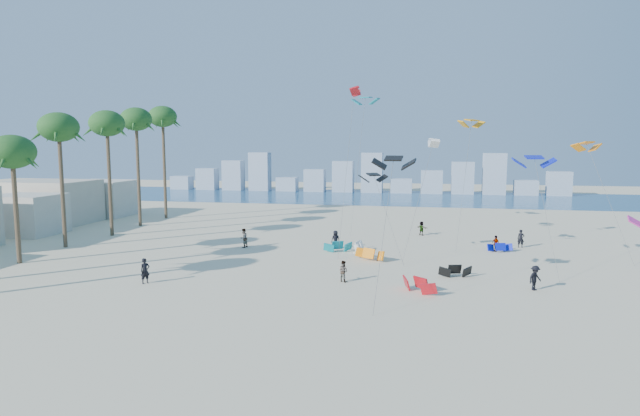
# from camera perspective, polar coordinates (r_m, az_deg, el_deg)

# --- Properties ---
(ground) EXTENTS (220.00, 220.00, 0.00)m
(ground) POSITION_cam_1_polar(r_m,az_deg,el_deg) (33.14, -10.63, -10.92)
(ground) COLOR beige
(ground) RESTS_ON ground
(ocean) EXTENTS (220.00, 220.00, 0.00)m
(ocean) POSITION_cam_1_polar(r_m,az_deg,el_deg) (102.46, 4.35, 1.23)
(ocean) COLOR navy
(ocean) RESTS_ON ground
(kitesurfer_near) EXTENTS (0.78, 0.81, 1.86)m
(kitesurfer_near) POSITION_cam_1_polar(r_m,az_deg,el_deg) (40.55, -18.47, -6.50)
(kitesurfer_near) COLOR black
(kitesurfer_near) RESTS_ON ground
(kitesurfer_mid) EXTENTS (0.97, 0.91, 1.58)m
(kitesurfer_mid) POSITION_cam_1_polar(r_m,az_deg,el_deg) (39.08, 2.54, -6.86)
(kitesurfer_mid) COLOR gray
(kitesurfer_mid) RESTS_ON ground
(kitesurfers_far) EXTENTS (27.64, 22.60, 1.89)m
(kitesurfers_far) POSITION_cam_1_polar(r_m,az_deg,el_deg) (49.86, 8.79, -3.84)
(kitesurfers_far) COLOR black
(kitesurfers_far) RESTS_ON ground
(grounded_kites) EXTENTS (18.16, 17.16, 0.96)m
(grounded_kites) POSITION_cam_1_polar(r_m,az_deg,el_deg) (45.58, 8.51, -5.39)
(grounded_kites) COLOR #0B7B8A
(grounded_kites) RESTS_ON ground
(flying_kites) EXTENTS (26.12, 32.07, 16.01)m
(flying_kites) POSITION_cam_1_polar(r_m,az_deg,el_deg) (48.28, 15.15, 7.34)
(flying_kites) COLOR black
(flying_kites) RESTS_ON ground
(palm_row) EXTENTS (4.90, 44.80, 15.29)m
(palm_row) POSITION_cam_1_polar(r_m,az_deg,el_deg) (56.80, -26.01, 7.85)
(palm_row) COLOR brown
(palm_row) RESTS_ON ground
(beachfront_buildings) EXTENTS (11.50, 43.00, 6.00)m
(beachfront_buildings) POSITION_cam_1_polar(r_m,az_deg,el_deg) (68.09, -31.03, -0.34)
(beachfront_buildings) COLOR beige
(beachfront_buildings) RESTS_ON ground
(distant_skyline) EXTENTS (85.00, 3.00, 8.40)m
(distant_skyline) POSITION_cam_1_polar(r_m,az_deg,el_deg) (112.26, 4.36, 3.30)
(distant_skyline) COLOR #9EADBF
(distant_skyline) RESTS_ON ground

